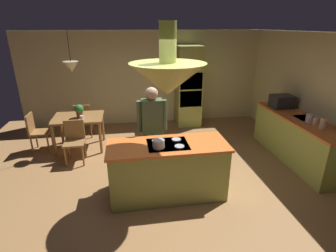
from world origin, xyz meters
The scene contains 20 objects.
ground centered at (0.00, 0.00, 0.00)m, with size 8.16×8.16×0.00m, color #9E7042.
wall_back centered at (0.00, 3.45, 1.27)m, with size 6.80×0.10×2.55m, color beige.
wall_right centered at (3.25, 0.40, 1.27)m, with size 0.10×7.20×2.55m, color beige.
kitchen_island centered at (0.00, -0.20, 0.47)m, with size 1.90×0.77×0.95m.
counter_run_right centered at (2.84, 0.60, 0.47)m, with size 0.73×2.45×0.93m.
oven_tower centered at (1.10, 3.04, 1.09)m, with size 0.66×0.62×2.18m.
dining_table centered at (-1.70, 1.90, 0.66)m, with size 1.09×0.83×0.76m.
person_at_island centered at (-0.18, 0.45, 0.98)m, with size 0.53×0.23×1.70m.
range_hood centered at (0.00, -0.20, 1.98)m, with size 1.10×1.10×1.00m.
pendant_light_over_table centered at (-1.70, 1.90, 1.86)m, with size 0.32×0.32×0.82m.
chair_facing_island centered at (-1.70, 1.26, 0.50)m, with size 0.40×0.40×0.87m.
chair_by_back_wall centered at (-1.70, 2.54, 0.50)m, with size 0.40×0.40×0.87m.
chair_at_corner centered at (-2.62, 1.90, 0.50)m, with size 0.40×0.40×0.87m.
potted_plant_on_table centered at (-1.64, 1.84, 0.93)m, with size 0.20×0.20×0.30m.
cup_on_table centered at (-1.58, 1.69, 0.81)m, with size 0.07×0.07×0.09m, color white.
canister_flour centered at (2.84, 0.00, 1.03)m, with size 0.11×0.11×0.20m, color #E0B78C.
canister_sugar centered at (2.84, 0.18, 1.01)m, with size 0.11×0.11×0.15m, color #E0B78C.
canister_tea centered at (2.84, 0.36, 1.01)m, with size 0.13×0.13×0.15m, color silver.
microwave_on_counter centered at (2.84, 1.32, 1.07)m, with size 0.46×0.36×0.28m, color #232326.
cooking_pot_on_cooktop centered at (-0.16, -0.33, 1.01)m, with size 0.18×0.18×0.12m, color #B2B2B7.
Camera 1 is at (-0.59, -3.86, 2.67)m, focal length 27.91 mm.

